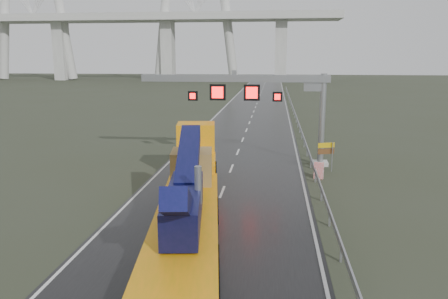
# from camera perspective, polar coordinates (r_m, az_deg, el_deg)

# --- Properties ---
(ground) EXTENTS (400.00, 400.00, 0.00)m
(ground) POSITION_cam_1_polar(r_m,az_deg,el_deg) (18.74, -3.99, -14.82)
(ground) COLOR #303525
(ground) RESTS_ON ground
(road) EXTENTS (11.00, 200.00, 0.02)m
(road) POSITION_cam_1_polar(r_m,az_deg,el_deg) (57.14, 3.33, 3.51)
(road) COLOR black
(road) RESTS_ON ground
(guardrail) EXTENTS (0.20, 140.00, 1.40)m
(guardrail) POSITION_cam_1_polar(r_m,az_deg,el_deg) (47.16, 10.06, 2.38)
(guardrail) COLOR gray
(guardrail) RESTS_ON ground
(sign_gantry) EXTENTS (14.90, 1.20, 7.42)m
(sign_gantry) POSITION_cam_1_polar(r_m,az_deg,el_deg) (34.55, 4.84, 7.26)
(sign_gantry) COLOR silver
(sign_gantry) RESTS_ON ground
(heavy_haul_truck) EXTENTS (5.47, 20.14, 4.69)m
(heavy_haul_truck) POSITION_cam_1_polar(r_m,az_deg,el_deg) (24.27, -4.36, -3.88)
(heavy_haul_truck) COLOR orange
(heavy_haul_truck) RESTS_ON ground
(exit_sign_pair) EXTENTS (1.25, 0.47, 2.23)m
(exit_sign_pair) POSITION_cam_1_polar(r_m,az_deg,el_deg) (33.48, 13.18, -0.18)
(exit_sign_pair) COLOR gray
(exit_sign_pair) RESTS_ON ground
(striped_barrier) EXTENTS (0.72, 0.46, 1.14)m
(striped_barrier) POSITION_cam_1_polar(r_m,az_deg,el_deg) (31.60, 12.27, -2.71)
(striped_barrier) COLOR red
(striped_barrier) RESTS_ON ground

